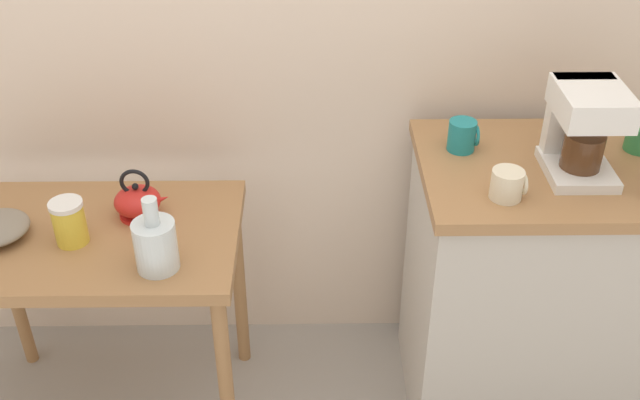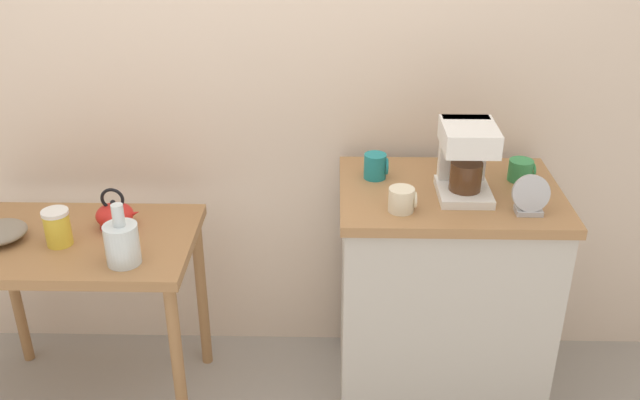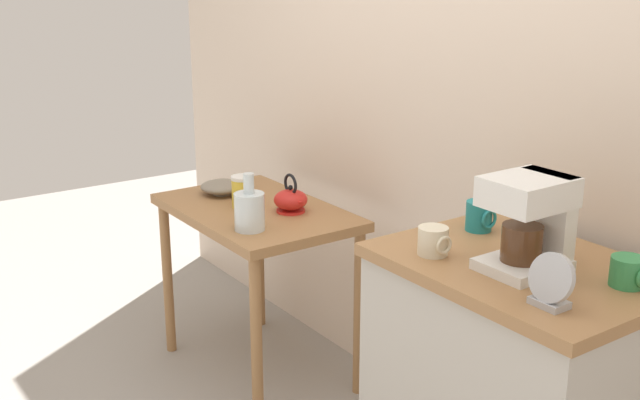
{
  "view_description": "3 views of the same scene",
  "coord_description": "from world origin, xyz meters",
  "px_view_note": "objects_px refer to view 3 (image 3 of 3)",
  "views": [
    {
      "loc": [
        -0.04,
        -1.8,
        2.02
      ],
      "look_at": [
        -0.02,
        -0.08,
        0.88
      ],
      "focal_mm": 41.76,
      "sensor_mm": 36.0,
      "label": 1
    },
    {
      "loc": [
        0.25,
        -2.24,
        2.01
      ],
      "look_at": [
        0.2,
        -0.09,
        0.94
      ],
      "focal_mm": 39.55,
      "sensor_mm": 36.0,
      "label": 2
    },
    {
      "loc": [
        2.01,
        -1.61,
        1.73
      ],
      "look_at": [
        -0.2,
        -0.06,
        0.91
      ],
      "focal_mm": 44.23,
      "sensor_mm": 36.0,
      "label": 3
    }
  ],
  "objects_px": {
    "coffee_maker": "(532,219)",
    "mug_tall_green": "(628,272)",
    "table_clock": "(551,283)",
    "bowl_stoneware": "(222,187)",
    "mug_small_cream": "(433,241)",
    "mug_dark_teal": "(479,216)",
    "teakettle": "(291,200)",
    "glass_carafe_vase": "(249,210)",
    "canister_enamel": "(243,192)"
  },
  "relations": [
    {
      "from": "glass_carafe_vase",
      "to": "mug_tall_green",
      "type": "distance_m",
      "value": 1.43
    },
    {
      "from": "mug_small_cream",
      "to": "canister_enamel",
      "type": "bearing_deg",
      "value": 177.24
    },
    {
      "from": "canister_enamel",
      "to": "mug_tall_green",
      "type": "height_order",
      "value": "mug_tall_green"
    },
    {
      "from": "teakettle",
      "to": "mug_small_cream",
      "type": "distance_m",
      "value": 1.06
    },
    {
      "from": "bowl_stoneware",
      "to": "canister_enamel",
      "type": "distance_m",
      "value": 0.22
    },
    {
      "from": "glass_carafe_vase",
      "to": "mug_small_cream",
      "type": "distance_m",
      "value": 0.95
    },
    {
      "from": "glass_carafe_vase",
      "to": "mug_dark_teal",
      "type": "xyz_separation_m",
      "value": [
        0.86,
        0.32,
        0.15
      ]
    },
    {
      "from": "mug_dark_teal",
      "to": "table_clock",
      "type": "height_order",
      "value": "table_clock"
    },
    {
      "from": "bowl_stoneware",
      "to": "canister_enamel",
      "type": "xyz_separation_m",
      "value": [
        0.22,
        -0.02,
        0.03
      ]
    },
    {
      "from": "teakettle",
      "to": "glass_carafe_vase",
      "type": "bearing_deg",
      "value": -68.65
    },
    {
      "from": "bowl_stoneware",
      "to": "glass_carafe_vase",
      "type": "height_order",
      "value": "glass_carafe_vase"
    },
    {
      "from": "bowl_stoneware",
      "to": "teakettle",
      "type": "relative_size",
      "value": 1.12
    },
    {
      "from": "glass_carafe_vase",
      "to": "mug_dark_teal",
      "type": "bearing_deg",
      "value": 20.55
    },
    {
      "from": "bowl_stoneware",
      "to": "glass_carafe_vase",
      "type": "relative_size",
      "value": 0.85
    },
    {
      "from": "bowl_stoneware",
      "to": "coffee_maker",
      "type": "distance_m",
      "value": 1.67
    },
    {
      "from": "coffee_maker",
      "to": "teakettle",
      "type": "bearing_deg",
      "value": 177.85
    },
    {
      "from": "bowl_stoneware",
      "to": "table_clock",
      "type": "height_order",
      "value": "table_clock"
    },
    {
      "from": "mug_small_cream",
      "to": "mug_dark_teal",
      "type": "bearing_deg",
      "value": 106.0
    },
    {
      "from": "mug_tall_green",
      "to": "teakettle",
      "type": "bearing_deg",
      "value": -177.44
    },
    {
      "from": "bowl_stoneware",
      "to": "mug_small_cream",
      "type": "height_order",
      "value": "mug_small_cream"
    },
    {
      "from": "bowl_stoneware",
      "to": "coffee_maker",
      "type": "bearing_deg",
      "value": 2.09
    },
    {
      "from": "glass_carafe_vase",
      "to": "table_clock",
      "type": "distance_m",
      "value": 1.36
    },
    {
      "from": "teakettle",
      "to": "glass_carafe_vase",
      "type": "distance_m",
      "value": 0.27
    },
    {
      "from": "coffee_maker",
      "to": "table_clock",
      "type": "relative_size",
      "value": 1.92
    },
    {
      "from": "bowl_stoneware",
      "to": "mug_dark_teal",
      "type": "relative_size",
      "value": 2.04
    },
    {
      "from": "canister_enamel",
      "to": "mug_dark_teal",
      "type": "bearing_deg",
      "value": 10.22
    },
    {
      "from": "mug_tall_green",
      "to": "coffee_maker",
      "type": "bearing_deg",
      "value": -153.44
    },
    {
      "from": "glass_carafe_vase",
      "to": "coffee_maker",
      "type": "height_order",
      "value": "coffee_maker"
    },
    {
      "from": "bowl_stoneware",
      "to": "mug_tall_green",
      "type": "relative_size",
      "value": 1.99
    },
    {
      "from": "mug_tall_green",
      "to": "glass_carafe_vase",
      "type": "bearing_deg",
      "value": -167.2
    },
    {
      "from": "canister_enamel",
      "to": "table_clock",
      "type": "bearing_deg",
      "value": -2.38
    },
    {
      "from": "mug_tall_green",
      "to": "mug_dark_teal",
      "type": "distance_m",
      "value": 0.53
    },
    {
      "from": "bowl_stoneware",
      "to": "canister_enamel",
      "type": "bearing_deg",
      "value": -5.53
    },
    {
      "from": "glass_carafe_vase",
      "to": "table_clock",
      "type": "height_order",
      "value": "table_clock"
    },
    {
      "from": "mug_small_cream",
      "to": "mug_tall_green",
      "type": "distance_m",
      "value": 0.52
    },
    {
      "from": "coffee_maker",
      "to": "table_clock",
      "type": "bearing_deg",
      "value": -37.37
    },
    {
      "from": "bowl_stoneware",
      "to": "mug_small_cream",
      "type": "bearing_deg",
      "value": -3.19
    },
    {
      "from": "coffee_maker",
      "to": "mug_small_cream",
      "type": "xyz_separation_m",
      "value": [
        -0.22,
        -0.14,
        -0.1
      ]
    },
    {
      "from": "glass_carafe_vase",
      "to": "canister_enamel",
      "type": "height_order",
      "value": "glass_carafe_vase"
    },
    {
      "from": "table_clock",
      "to": "coffee_maker",
      "type": "bearing_deg",
      "value": 142.63
    },
    {
      "from": "bowl_stoneware",
      "to": "mug_dark_teal",
      "type": "height_order",
      "value": "mug_dark_teal"
    },
    {
      "from": "coffee_maker",
      "to": "mug_tall_green",
      "type": "height_order",
      "value": "coffee_maker"
    },
    {
      "from": "glass_carafe_vase",
      "to": "mug_tall_green",
      "type": "bearing_deg",
      "value": 12.8
    },
    {
      "from": "mug_tall_green",
      "to": "mug_dark_teal",
      "type": "relative_size",
      "value": 1.02
    },
    {
      "from": "bowl_stoneware",
      "to": "mug_dark_teal",
      "type": "xyz_separation_m",
      "value": [
        1.35,
        0.18,
        0.19
      ]
    },
    {
      "from": "canister_enamel",
      "to": "table_clock",
      "type": "relative_size",
      "value": 0.99
    },
    {
      "from": "teakettle",
      "to": "mug_tall_green",
      "type": "bearing_deg",
      "value": 2.56
    },
    {
      "from": "table_clock",
      "to": "bowl_stoneware",
      "type": "bearing_deg",
      "value": 177.24
    },
    {
      "from": "teakettle",
      "to": "coffee_maker",
      "type": "bearing_deg",
      "value": -2.15
    },
    {
      "from": "mug_dark_teal",
      "to": "canister_enamel",
      "type": "bearing_deg",
      "value": -169.78
    }
  ]
}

